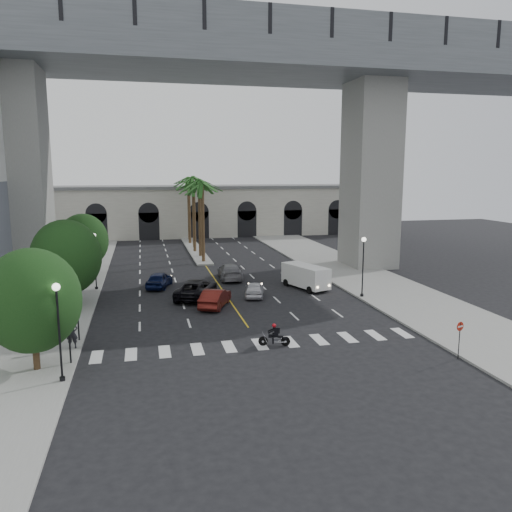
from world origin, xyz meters
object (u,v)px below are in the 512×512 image
Objects in this scene: motorcycle_rider at (275,336)px; car_a at (254,289)px; traffic_signal_far at (77,304)px; car_c at (196,289)px; traffic_signal_near at (68,323)px; cargo_van at (306,276)px; pedestrian_b at (47,303)px; do_not_enter_sign at (460,332)px; car_b at (215,298)px; pedestrian_a at (72,333)px; lamp_post_left_near at (59,324)px; lamp_post_right at (363,262)px; lamp_post_left_far at (95,256)px; car_d at (230,271)px; car_e at (159,280)px.

motorcycle_rider reaches higher than car_a.
car_c is at bearing 48.35° from traffic_signal_far.
traffic_signal_near is 0.94× the size of car_a.
cargo_van is 22.45m from pedestrian_b.
traffic_signal_far reaches higher than do_not_enter_sign.
car_b is 2.45× the size of pedestrian_a.
traffic_signal_far is at bearing 89.12° from lamp_post_left_near.
traffic_signal_far is at bearing 69.04° from car_c.
do_not_enter_sign reaches higher than pedestrian_a.
cargo_van reaches higher than pedestrian_b.
do_not_enter_sign is (-0.62, -14.59, -1.57)m from lamp_post_right.
lamp_post_left_far is 24.16m from lamp_post_right.
cargo_van is (6.23, -5.73, 0.43)m from car_d.
traffic_signal_far is at bearing 83.32° from pedestrian_a.
cargo_van reaches higher than car_c.
car_d is at bearing 58.21° from traffic_signal_near.
car_d is 1.24× the size of car_e.
traffic_signal_near is 11.08m from pedestrian_b.
cargo_van reaches higher than car_e.
car_d is (12.92, 2.18, -2.42)m from lamp_post_left_far.
lamp_post_right is 0.90× the size of car_c.
pedestrian_a is at bearing 62.07° from car_b.
do_not_enter_sign is (22.18, -1.59, -1.57)m from lamp_post_left_near.
car_d is at bearing 118.04° from cargo_van.
traffic_signal_far is 16.52m from car_a.
pedestrian_a is (-0.10, -15.98, -2.13)m from lamp_post_left_far.
pedestrian_b reaches higher than car_b.
motorcycle_rider is at bearing -8.16° from pedestrian_a.
car_e is at bearing -0.23° from lamp_post_left_far.
car_e is at bearing -19.36° from car_a.
do_not_enter_sign is (22.28, -6.61, 0.56)m from pedestrian_a.
traffic_signal_far is at bearing -169.42° from cargo_van.
car_c reaches higher than car_b.
pedestrian_b reaches higher than motorcycle_rider.
lamp_post_right is at bearing 29.69° from lamp_post_left_near.
pedestrian_a reaches higher than car_b.
car_a is (13.67, 13.08, -1.85)m from traffic_signal_near.
traffic_signal_near is 0.66× the size of car_d.
lamp_post_left_near is at bearing -87.85° from pedestrian_a.
motorcycle_rider is (12.18, -3.48, -1.85)m from traffic_signal_far.
car_a is 9.69m from car_e.
car_e is (-4.17, 8.01, -0.00)m from car_b.
lamp_post_right reaches higher than car_a.
lamp_post_left_far is at bearing 90.40° from traffic_signal_far.
car_c is at bearing 7.59° from car_a.
traffic_signal_far is 15.63m from car_e.
lamp_post_right reaches higher than pedestrian_a.
lamp_post_right is 24.34m from pedestrian_a.
lamp_post_left_near reaches higher than traffic_signal_near.
lamp_post_right reaches higher than car_e.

